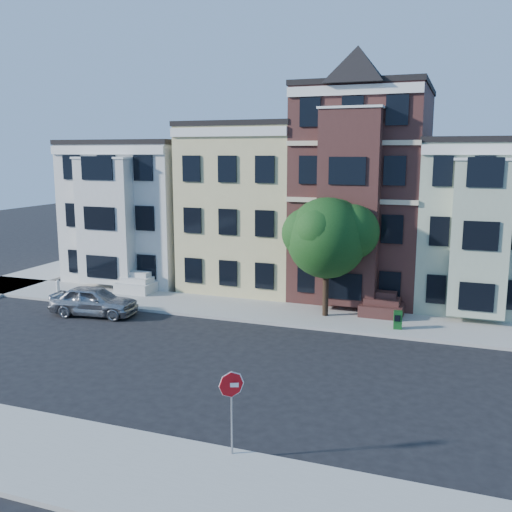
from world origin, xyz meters
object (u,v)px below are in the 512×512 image
at_px(street_tree, 327,243).
at_px(newspaper_box, 398,320).
at_px(parked_car, 94,301).
at_px(fire_hydrant, 58,288).
at_px(stop_sign, 232,408).

xyz_separation_m(street_tree, newspaper_box, (3.80, -1.05, -3.36)).
height_order(street_tree, parked_car, street_tree).
distance_m(newspaper_box, fire_hydrant, 20.01).
bearing_deg(street_tree, stop_sign, -87.08).
distance_m(newspaper_box, stop_sign, 13.82).
bearing_deg(parked_car, newspaper_box, -87.61).
bearing_deg(street_tree, newspaper_box, -15.38).
bearing_deg(newspaper_box, street_tree, 155.66).
bearing_deg(newspaper_box, fire_hydrant, 170.62).
height_order(fire_hydrant, stop_sign, stop_sign).
height_order(newspaper_box, stop_sign, stop_sign).
xyz_separation_m(street_tree, fire_hydrant, (-16.21, -0.90, -3.47)).
bearing_deg(newspaper_box, stop_sign, -111.79).
distance_m(parked_car, newspaper_box, 15.66).
relative_size(parked_car, stop_sign, 1.69).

